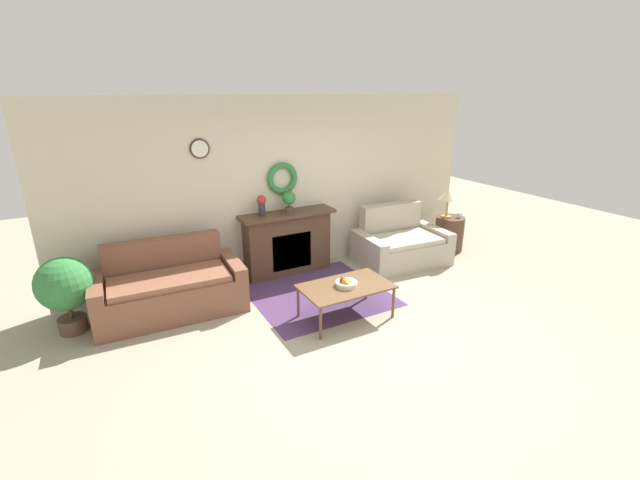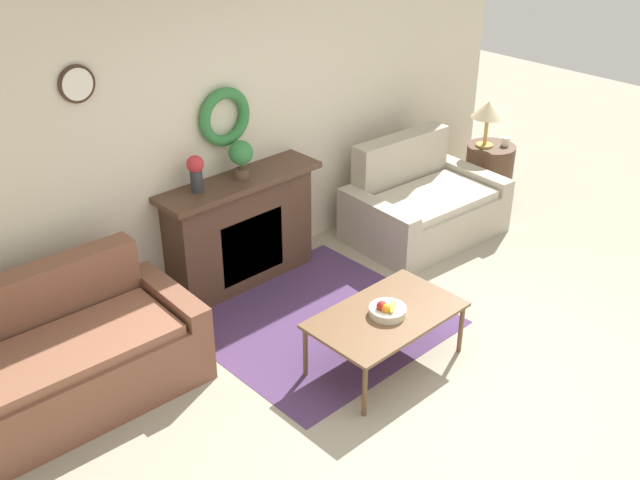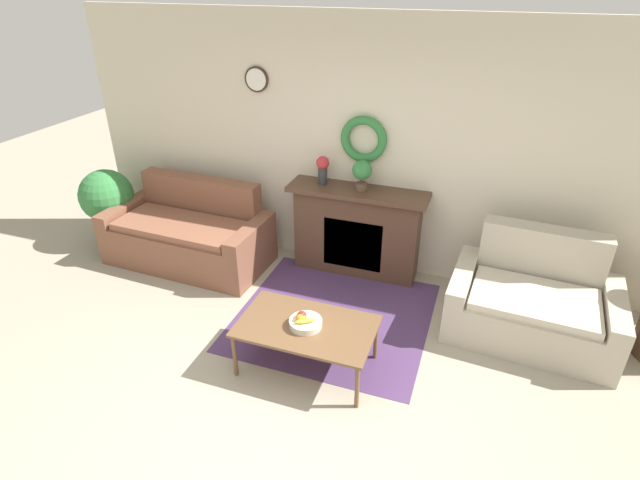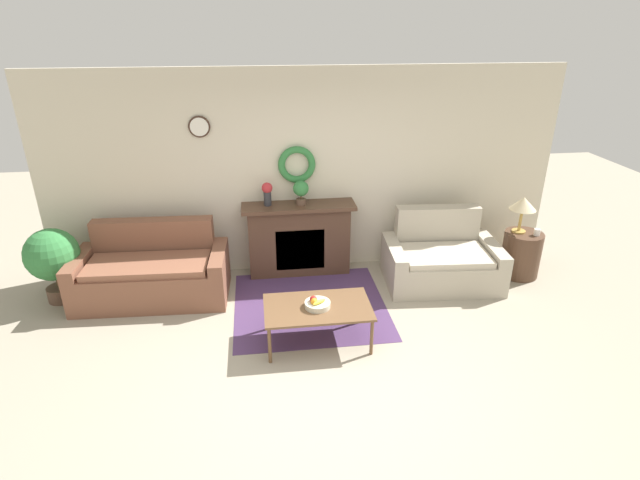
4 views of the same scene
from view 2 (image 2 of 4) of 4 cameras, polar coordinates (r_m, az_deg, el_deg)
name	(u,v)px [view 2 (image 2 of 4)]	position (r m, az deg, el deg)	size (l,w,h in m)	color
ground_plane	(460,400)	(5.47, 10.61, -11.86)	(16.00, 16.00, 0.00)	#9E937F
floor_rug	(316,320)	(6.14, -0.28, -6.15)	(1.83, 1.77, 0.01)	#4C335B
wall_back	(232,127)	(6.33, -6.75, 8.55)	(6.80, 0.16, 2.70)	beige
fireplace	(241,230)	(6.46, -6.06, 0.75)	(1.49, 0.41, 0.99)	#4C3323
couch_left	(63,362)	(5.48, -19.00, -8.77)	(1.87, 0.96, 0.92)	brown
loveseat_right	(422,205)	(7.37, 7.76, 2.65)	(1.52, 1.06, 0.93)	#B2A893
coffee_table	(386,318)	(5.49, 5.05, -5.91)	(1.13, 0.67, 0.44)	brown
fruit_bowl	(387,310)	(5.43, 5.13, -5.33)	(0.27, 0.27, 0.12)	beige
side_table_by_loveseat	(489,173)	(8.22, 12.73, 5.01)	(0.50, 0.50, 0.62)	#4C3323
table_lamp	(488,111)	(7.95, 12.70, 9.57)	(0.34, 0.34, 0.49)	#B28E42
mug	(506,141)	(8.14, 13.97, 7.30)	(0.08, 0.08, 0.09)	silver
vase_on_mantel_left	(196,171)	(5.97, -9.45, 5.22)	(0.14, 0.14, 0.31)	#2D2D33
potted_plant_on_mantel	(241,155)	(6.18, -6.05, 6.44)	(0.20, 0.20, 0.32)	brown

